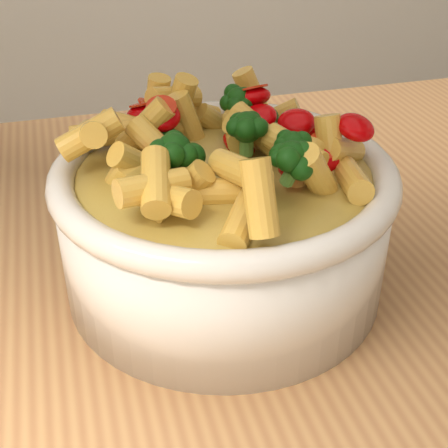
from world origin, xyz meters
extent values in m
cube|color=#B17E4B|center=(0.00, 0.00, 0.88)|extent=(1.20, 0.80, 0.04)
cylinder|color=#B17E4B|center=(0.55, 0.35, 0.43)|extent=(0.05, 0.05, 0.86)
cylinder|color=silver|center=(0.10, -0.02, 0.95)|extent=(0.27, 0.27, 0.11)
ellipsoid|color=silver|center=(0.10, -0.02, 0.92)|extent=(0.25, 0.25, 0.04)
torus|color=silver|center=(0.10, -0.02, 1.01)|extent=(0.28, 0.28, 0.02)
ellipsoid|color=gold|center=(0.10, -0.02, 1.01)|extent=(0.24, 0.24, 0.03)
camera|label=1|loc=(-0.02, -0.45, 1.23)|focal=50.00mm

